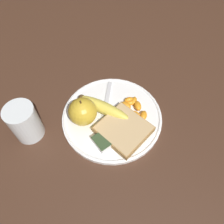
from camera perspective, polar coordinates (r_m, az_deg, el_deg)
ground_plane at (r=0.63m, az=-0.00°, el=-1.60°), size 3.00×3.00×0.00m
plate at (r=0.63m, az=-0.00°, el=-1.22°), size 0.29×0.29×0.01m
juice_glass at (r=0.61m, az=-21.73°, el=-2.67°), size 0.08×0.08×0.11m
apple at (r=0.59m, az=-7.68°, el=0.09°), size 0.08×0.08×0.09m
banana at (r=0.62m, az=-2.40°, el=1.18°), size 0.16×0.10×0.04m
bread_slice at (r=0.59m, az=3.04°, el=-4.55°), size 0.14×0.14×0.02m
fork at (r=0.63m, az=-1.90°, el=-0.16°), size 0.16×0.15×0.00m
jam_packet at (r=0.57m, az=-2.45°, el=-7.77°), size 0.05×0.04×0.02m
orange_segment_0 at (r=0.63m, az=3.99°, el=1.47°), size 0.03×0.02×0.02m
orange_segment_1 at (r=0.64m, az=5.13°, el=2.14°), size 0.03×0.03×0.01m
orange_segment_2 at (r=0.65m, az=5.55°, el=3.21°), size 0.03×0.03×0.02m
orange_segment_3 at (r=0.64m, az=6.71°, el=1.62°), size 0.04×0.03×0.02m
orange_segment_4 at (r=0.65m, az=4.47°, el=3.18°), size 0.03×0.03×0.02m
orange_segment_5 at (r=0.62m, az=8.23°, el=-0.92°), size 0.03×0.04×0.02m
orange_segment_6 at (r=0.62m, az=6.11°, el=-0.64°), size 0.04×0.03×0.02m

